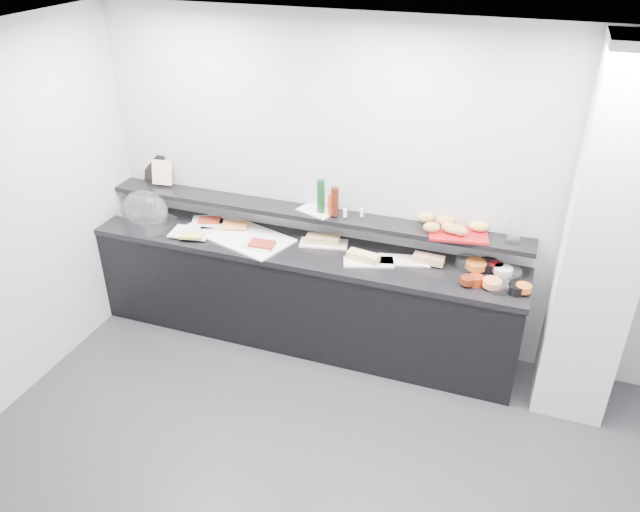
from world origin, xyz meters
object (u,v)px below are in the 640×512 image
(cloche_base, at_px, (146,217))
(condiment_tray, at_px, (317,211))
(sandwich_plate_mid, at_px, (369,262))
(framed_print, at_px, (154,168))
(carafe, at_px, (516,225))
(bread_tray, at_px, (458,233))

(cloche_base, relative_size, condiment_tray, 1.59)
(sandwich_plate_mid, distance_m, framed_print, 2.17)
(condiment_tray, distance_m, carafe, 1.56)
(condiment_tray, height_order, carafe, carafe)
(condiment_tray, bearing_deg, carafe, 20.25)
(sandwich_plate_mid, distance_m, carafe, 1.13)
(condiment_tray, relative_size, bread_tray, 0.68)
(sandwich_plate_mid, bearing_deg, condiment_tray, 136.43)
(cloche_base, bearing_deg, bread_tray, 24.55)
(sandwich_plate_mid, height_order, carafe, carafe)
(sandwich_plate_mid, distance_m, bread_tray, 0.72)
(framed_print, bearing_deg, condiment_tray, 9.44)
(carafe, bearing_deg, sandwich_plate_mid, -167.53)
(framed_print, height_order, carafe, carafe)
(cloche_base, height_order, framed_print, framed_print)
(cloche_base, height_order, bread_tray, bread_tray)
(cloche_base, xyz_separation_m, carafe, (3.10, 0.15, 0.38))
(bread_tray, xyz_separation_m, carafe, (0.40, -0.00, 0.14))
(framed_print, height_order, bread_tray, framed_print)
(framed_print, xyz_separation_m, bread_tray, (2.74, -0.12, -0.12))
(framed_print, relative_size, condiment_tray, 0.88)
(condiment_tray, height_order, bread_tray, bread_tray)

